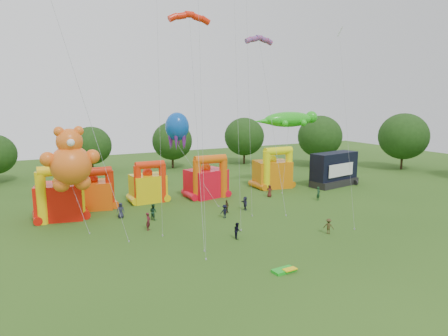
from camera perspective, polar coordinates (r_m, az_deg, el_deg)
name	(u,v)px	position (r m, az deg, el deg)	size (l,w,h in m)	color
ground	(305,277)	(34.22, 11.48, -15.02)	(160.00, 160.00, 0.00)	#284C15
tree_ring	(291,202)	(31.89, 9.56, -4.86)	(120.65, 122.72, 12.07)	#352314
bouncy_castle_0	(60,198)	(51.73, -22.35, -4.01)	(6.01, 5.18, 6.73)	red
bouncy_castle_1	(94,192)	(55.19, -18.12, -3.32)	(5.64, 4.89, 5.67)	#E8550C
bouncy_castle_2	(148,186)	(56.95, -10.76, -2.50)	(4.72, 3.88, 5.92)	yellow
bouncy_castle_3	(207,181)	(58.73, -2.46, -1.81)	(6.20, 5.42, 6.37)	red
bouncy_castle_4	(273,172)	(65.46, 7.04, -0.53)	(6.21, 5.34, 6.76)	orange
stage_trailer	(334,169)	(68.73, 15.46, -0.21)	(9.32, 4.88, 5.58)	black
teddy_bear_kite	(72,168)	(46.17, -20.88, 0.03)	(6.14, 4.80, 11.51)	orange
gecko_kite	(286,149)	(65.22, 8.90, 2.76)	(12.38, 7.85, 12.31)	green
octopus_kite	(191,160)	(58.22, -4.75, 1.11)	(3.72, 12.50, 12.38)	#0B48AB
parafoil_kites	(140,113)	(41.60, -11.90, 7.65)	(29.20, 13.14, 28.10)	red
diamond_kites	(234,91)	(44.49, 1.42, 10.88)	(22.33, 16.42, 34.70)	red
folded_kite_bundle	(285,270)	(34.81, 8.65, -14.24)	(2.06, 1.21, 0.31)	green
spectator_0	(121,210)	(50.17, -14.55, -5.88)	(0.93, 0.60, 1.90)	#212438
spectator_1	(148,221)	(45.00, -10.76, -7.50)	(0.72, 0.47, 1.98)	#51171E
spectator_2	(153,212)	(48.65, -10.07, -6.19)	(0.93, 0.73, 1.92)	#153622
spectator_3	(225,211)	(48.61, 0.09, -6.21)	(1.06, 0.61, 1.64)	black
spectator_4	(227,206)	(50.70, 0.38, -5.52)	(0.98, 0.41, 1.68)	#3C2918
spectator_5	(245,203)	(52.10, 3.02, -5.04)	(1.66, 0.53, 1.79)	#26253F
spectator_6	(269,191)	(59.16, 6.51, -3.28)	(0.88, 0.57, 1.81)	#4E1E16
spectator_7	(318,193)	(58.52, 13.33, -3.56)	(0.71, 0.46, 1.94)	#16371E
spectator_8	(237,231)	(41.72, 1.90, -8.92)	(0.83, 0.65, 1.71)	black
spectator_9	(329,226)	(44.55, 14.71, -8.04)	(1.09, 0.62, 1.68)	#3F3419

